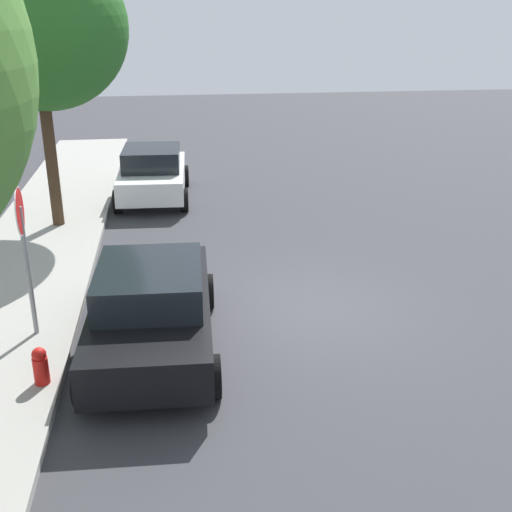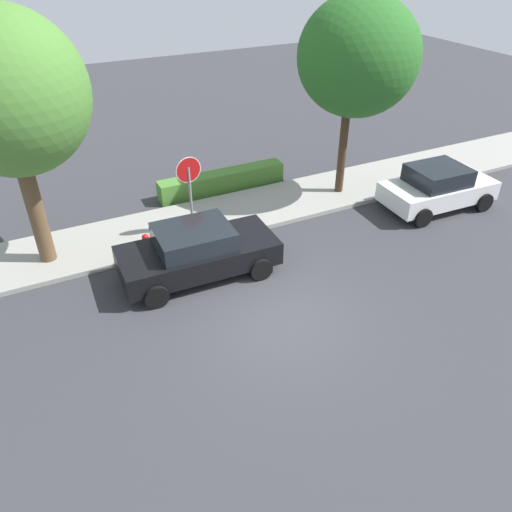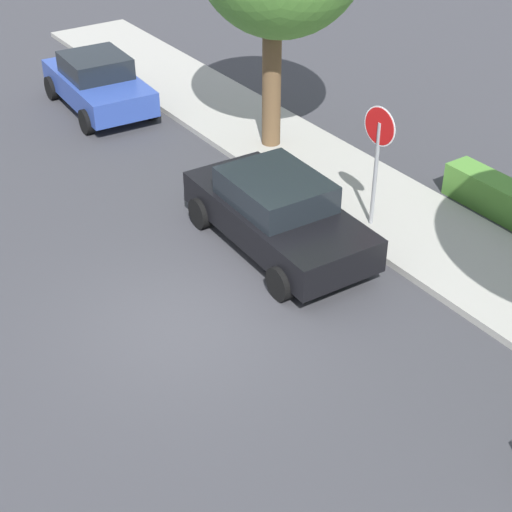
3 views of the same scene
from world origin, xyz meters
name	(u,v)px [view 1 (image 1 of 3)]	position (x,y,z in m)	size (l,w,h in m)	color
ground_plane	(302,310)	(0.00, 0.00, 0.00)	(60.00, 60.00, 0.00)	#38383D
sidewalk_curb	(0,325)	(0.00, 5.35, 0.07)	(32.00, 2.67, 0.14)	#9E9B93
stop_sign	(23,238)	(-0.50, 4.63, 1.83)	(0.79, 0.08, 2.66)	gray
parked_car_black	(152,307)	(-1.07, 2.68, 0.76)	(4.35, 2.17, 1.49)	black
parked_car_white	(153,173)	(7.66, 2.81, 0.76)	(3.90, 2.12, 1.50)	white
street_tree_mid_block	(43,28)	(5.41, 4.99, 4.76)	(3.83, 3.83, 6.63)	#422D1E
fire_hydrant	(41,370)	(-2.08, 4.27, 0.36)	(0.30, 0.22, 0.72)	red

